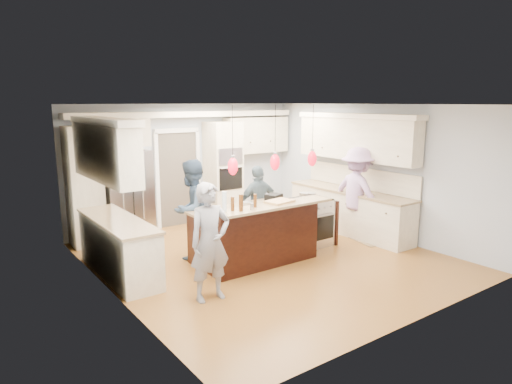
% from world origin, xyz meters
% --- Properties ---
extents(ground_plane, '(6.00, 6.00, 0.00)m').
position_xyz_m(ground_plane, '(0.00, 0.00, 0.00)').
color(ground_plane, '#9D692B').
rests_on(ground_plane, ground).
extents(room_shell, '(5.54, 6.04, 2.72)m').
position_xyz_m(room_shell, '(0.00, 0.00, 1.82)').
color(room_shell, '#B2BCC6').
rests_on(room_shell, ground).
extents(refrigerator, '(0.90, 0.70, 1.80)m').
position_xyz_m(refrigerator, '(-1.55, 2.64, 0.90)').
color(refrigerator, '#B7B7BC').
rests_on(refrigerator, ground).
extents(oven_column, '(0.72, 0.69, 2.30)m').
position_xyz_m(oven_column, '(0.75, 2.67, 1.15)').
color(oven_column, beige).
rests_on(oven_column, ground).
extents(back_upper_cabinets, '(5.30, 0.61, 2.54)m').
position_xyz_m(back_upper_cabinets, '(-0.75, 2.76, 1.67)').
color(back_upper_cabinets, beige).
rests_on(back_upper_cabinets, ground).
extents(right_counter_run, '(0.64, 3.10, 2.51)m').
position_xyz_m(right_counter_run, '(2.44, 0.30, 1.06)').
color(right_counter_run, beige).
rests_on(right_counter_run, ground).
extents(left_cabinets, '(0.64, 2.30, 2.51)m').
position_xyz_m(left_cabinets, '(-2.44, 0.80, 1.06)').
color(left_cabinets, beige).
rests_on(left_cabinets, ground).
extents(kitchen_island, '(2.10, 1.46, 1.12)m').
position_xyz_m(kitchen_island, '(-0.25, 0.07, 0.49)').
color(kitchen_island, black).
rests_on(kitchen_island, ground).
extents(island_range, '(0.82, 0.71, 0.92)m').
position_xyz_m(island_range, '(1.16, 0.15, 0.46)').
color(island_range, '#B7B7BC').
rests_on(island_range, ground).
extents(pendant_lights, '(1.75, 0.15, 1.03)m').
position_xyz_m(pendant_lights, '(-0.25, -0.51, 1.80)').
color(pendant_lights, black).
rests_on(pendant_lights, ground).
extents(person_bar_end, '(0.63, 0.42, 1.67)m').
position_xyz_m(person_bar_end, '(-1.68, -0.88, 0.84)').
color(person_bar_end, gray).
rests_on(person_bar_end, ground).
extents(person_far_left, '(1.06, 0.98, 1.76)m').
position_xyz_m(person_far_left, '(-1.04, 0.85, 0.88)').
color(person_far_left, '#314660').
rests_on(person_far_left, ground).
extents(person_far_right, '(0.92, 0.43, 1.54)m').
position_xyz_m(person_far_right, '(0.43, 0.85, 0.77)').
color(person_far_right, '#4A5E68').
rests_on(person_far_right, ground).
extents(person_range_side, '(0.69, 1.20, 1.86)m').
position_xyz_m(person_range_side, '(2.25, -0.05, 0.93)').
color(person_range_side, '#BD97CB').
rests_on(person_range_side, ground).
extents(floor_rug, '(0.88, 1.13, 0.01)m').
position_xyz_m(floor_rug, '(2.40, -0.25, 0.01)').
color(floor_rug, olive).
rests_on(floor_rug, ground).
extents(water_bottle, '(0.09, 0.09, 0.31)m').
position_xyz_m(water_bottle, '(-1.18, -0.48, 1.27)').
color(water_bottle, silver).
rests_on(water_bottle, kitchen_island).
extents(beer_bottle_a, '(0.06, 0.06, 0.22)m').
position_xyz_m(beer_bottle_a, '(-1.06, -0.51, 1.23)').
color(beer_bottle_a, '#4A270D').
rests_on(beer_bottle_a, kitchen_island).
extents(beer_bottle_b, '(0.08, 0.08, 0.26)m').
position_xyz_m(beer_bottle_b, '(-0.97, -0.60, 1.25)').
color(beer_bottle_b, '#4A270D').
rests_on(beer_bottle_b, kitchen_island).
extents(beer_bottle_c, '(0.07, 0.07, 0.21)m').
position_xyz_m(beer_bottle_c, '(-0.64, -0.51, 1.23)').
color(beer_bottle_c, '#4A270D').
rests_on(beer_bottle_c, kitchen_island).
extents(drink_can, '(0.07, 0.07, 0.11)m').
position_xyz_m(drink_can, '(-0.79, -0.63, 1.17)').
color(drink_can, '#B7B7BC').
rests_on(drink_can, kitchen_island).
extents(cutting_board, '(0.49, 0.39, 0.03)m').
position_xyz_m(cutting_board, '(-0.11, -0.47, 1.14)').
color(cutting_board, tan).
rests_on(cutting_board, kitchen_island).
extents(pot_large, '(0.21, 0.21, 0.12)m').
position_xyz_m(pot_large, '(1.03, 0.19, 0.98)').
color(pot_large, '#B7B7BC').
rests_on(pot_large, island_range).
extents(pot_small, '(0.22, 0.22, 0.11)m').
position_xyz_m(pot_small, '(1.15, 0.16, 0.98)').
color(pot_small, '#B7B7BC').
rests_on(pot_small, island_range).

